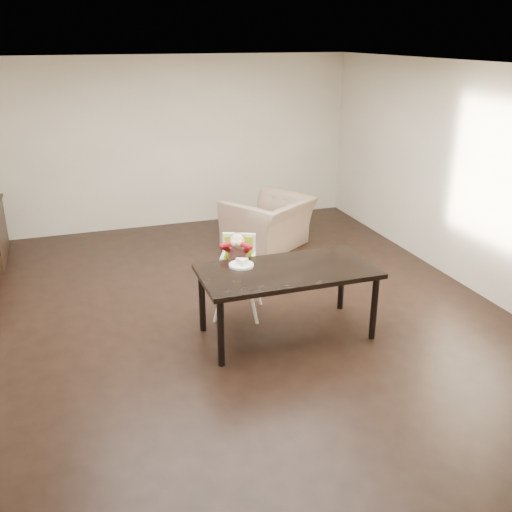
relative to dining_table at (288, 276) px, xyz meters
The scene contains 6 objects.
ground 1.00m from the dining_table, 121.33° to the left, with size 7.00×7.00×0.00m, color black.
room_walls 1.40m from the dining_table, 121.33° to the left, with size 6.02×7.02×2.71m.
dining_table is the anchor object (origin of this frame).
high_chair 0.73m from the dining_table, 117.11° to the left, with size 0.53×0.53×0.97m.
plate 0.49m from the dining_table, 151.33° to the left, with size 0.32×0.32×0.07m.
armchair 2.67m from the dining_table, 74.27° to the left, with size 1.15×0.75×1.01m, color #9B7D63.
Camera 1 is at (-1.65, -5.61, 2.99)m, focal length 40.00 mm.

